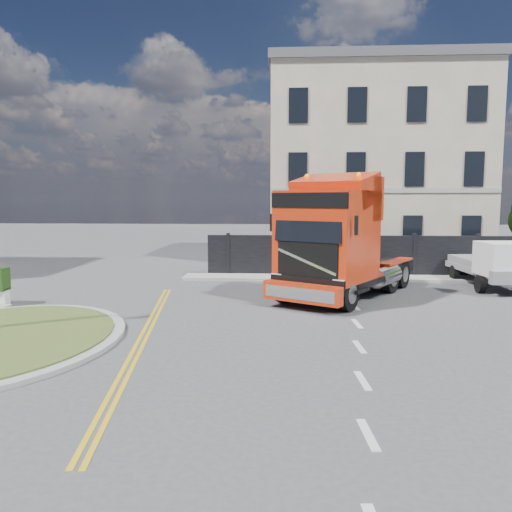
{
  "coord_description": "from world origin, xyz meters",
  "views": [
    {
      "loc": [
        0.72,
        -15.28,
        3.74
      ],
      "look_at": [
        -0.23,
        1.74,
        1.8
      ],
      "focal_mm": 35.0,
      "sensor_mm": 36.0,
      "label": 1
    }
  ],
  "objects": [
    {
      "name": "pavement_far",
      "position": [
        6.0,
        8.1,
        0.06
      ],
      "size": [
        20.0,
        1.6,
        0.12
      ],
      "primitive_type": "cube",
      "color": "#979792",
      "rests_on": "ground"
    },
    {
      "name": "ground",
      "position": [
        0.0,
        0.0,
        0.0
      ],
      "size": [
        120.0,
        120.0,
        0.0
      ],
      "primitive_type": "plane",
      "color": "#424244",
      "rests_on": "ground"
    },
    {
      "name": "truck",
      "position": [
        2.68,
        3.36,
        2.04
      ],
      "size": [
        6.4,
        7.97,
        4.56
      ],
      "rotation": [
        0.0,
        0.0,
        -0.55
      ],
      "color": "black",
      "rests_on": "ground"
    },
    {
      "name": "flatbed_pickup",
      "position": [
        9.58,
        5.49,
        1.1
      ],
      "size": [
        2.27,
        5.03,
        2.04
      ],
      "rotation": [
        0.0,
        0.0,
        0.07
      ],
      "color": "slate",
      "rests_on": "ground"
    },
    {
      "name": "georgian_building",
      "position": [
        6.0,
        16.5,
        5.77
      ],
      "size": [
        12.3,
        10.3,
        12.8
      ],
      "color": "beige",
      "rests_on": "ground"
    },
    {
      "name": "hoarding_fence",
      "position": [
        6.55,
        9.0,
        1.0
      ],
      "size": [
        18.8,
        0.25,
        2.0
      ],
      "color": "black",
      "rests_on": "ground"
    }
  ]
}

